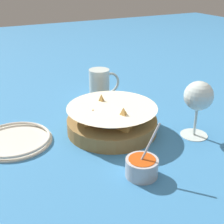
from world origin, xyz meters
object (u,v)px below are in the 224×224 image
at_px(wine_glass, 198,98).
at_px(beer_mug, 100,86).
at_px(sauce_cup, 142,166).
at_px(side_plate, 14,140).
at_px(food_basket, 112,120).

relative_size(wine_glass, beer_mug, 1.39).
height_order(sauce_cup, side_plate, sauce_cup).
distance_m(sauce_cup, wine_glass, 0.26).
distance_m(food_basket, beer_mug, 0.23).
bearing_deg(sauce_cup, food_basket, 80.06).
distance_m(sauce_cup, beer_mug, 0.46).
bearing_deg(wine_glass, food_basket, 146.65).
relative_size(sauce_cup, side_plate, 0.61).
height_order(sauce_cup, wine_glass, wine_glass).
bearing_deg(sauce_cup, beer_mug, 76.48).
bearing_deg(side_plate, food_basket, -13.80).
bearing_deg(wine_glass, beer_mug, 109.71).
bearing_deg(beer_mug, wine_glass, -70.29).
bearing_deg(beer_mug, side_plate, -154.41).
height_order(food_basket, wine_glass, wine_glass).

